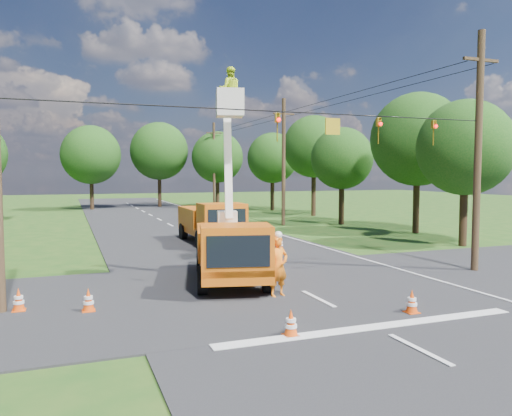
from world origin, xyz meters
name	(u,v)px	position (x,y,z in m)	size (l,w,h in m)	color
ground	(184,232)	(0.00, 20.00, 0.00)	(140.00, 140.00, 0.00)	#1E4A16
road_main	(184,232)	(0.00, 20.00, 0.00)	(12.00, 100.00, 0.06)	black
road_cross	(292,287)	(0.00, 2.00, 0.00)	(56.00, 10.00, 0.07)	black
stop_bar	(374,329)	(0.00, -3.20, 0.00)	(9.00, 0.45, 0.02)	silver
edge_line	(258,229)	(5.60, 20.00, 0.00)	(0.12, 90.00, 0.02)	silver
bucket_truck	(231,237)	(-1.83, 3.55, 1.71)	(3.79, 6.79, 8.15)	#C64F0D
second_truck	(211,222)	(0.31, 13.96, 1.29)	(2.69, 6.67, 2.48)	#C64F0D
ground_worker	(278,266)	(-1.05, 0.86, 1.03)	(0.75, 0.49, 2.07)	orange
distant_car	(207,213)	(3.61, 27.25, 0.73)	(1.73, 4.29, 1.46)	black
traffic_cone_0	(291,323)	(-2.38, -3.04, 0.36)	(0.38, 0.38, 0.71)	#E8480C
traffic_cone_1	(412,302)	(1.83, -2.40, 0.36)	(0.38, 0.38, 0.71)	#E8480C
traffic_cone_2	(272,249)	(1.94, 8.63, 0.36)	(0.38, 0.38, 0.71)	#E8480C
traffic_cone_3	(280,244)	(3.03, 10.07, 0.36)	(0.38, 0.38, 0.71)	#E8480C
traffic_cone_4	(88,300)	(-7.06, 1.17, 0.36)	(0.38, 0.38, 0.71)	#E8480C
traffic_cone_5	(19,300)	(-9.01, 1.94, 0.36)	(0.38, 0.38, 0.71)	#E8480C
pole_right_near	(478,150)	(8.50, 2.00, 5.11)	(1.80, 0.30, 10.00)	#4C3823
pole_right_mid	(284,161)	(8.50, 22.00, 5.11)	(1.80, 0.30, 10.00)	#4C3823
pole_right_far	(214,165)	(8.50, 42.00, 5.11)	(1.80, 0.30, 10.00)	#4C3823
signal_span	(348,126)	(2.23, 1.99, 5.88)	(18.00, 0.29, 1.07)	black
tree_right_a	(465,148)	(13.50, 8.00, 5.56)	(5.40, 5.40, 8.28)	#382616
tree_right_b	(418,140)	(15.00, 14.00, 6.43)	(6.40, 6.40, 9.65)	#382616
tree_right_c	(342,159)	(13.20, 21.00, 5.31)	(5.00, 5.00, 7.83)	#382616
tree_right_d	(314,147)	(14.80, 29.00, 6.68)	(6.00, 6.00, 9.70)	#382616
tree_right_e	(272,158)	(13.80, 37.00, 5.81)	(5.60, 5.60, 8.63)	#382616
tree_far_a	(91,155)	(-5.00, 45.00, 6.19)	(6.60, 6.60, 9.50)	#382616
tree_far_b	(159,151)	(3.00, 47.00, 6.81)	(7.00, 7.00, 10.32)	#382616
tree_far_c	(217,157)	(9.50, 44.00, 6.06)	(6.20, 6.20, 9.18)	#382616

